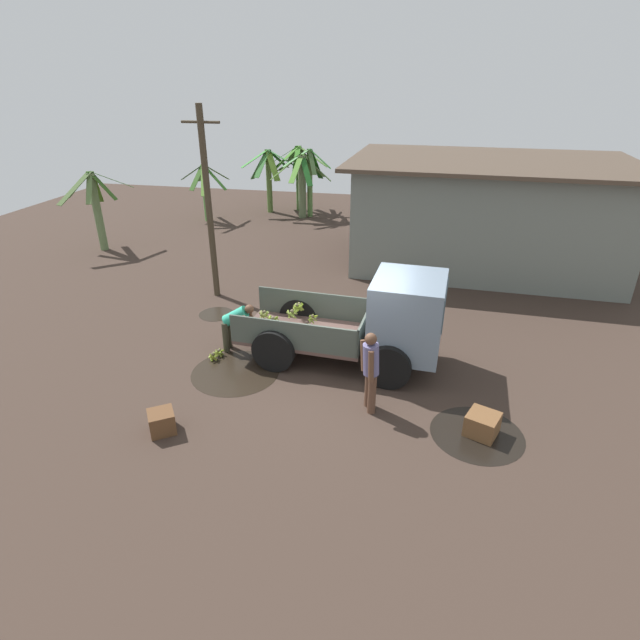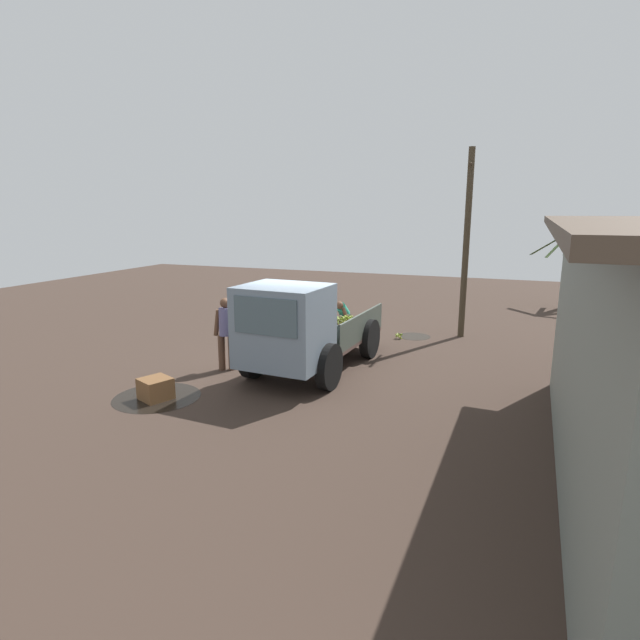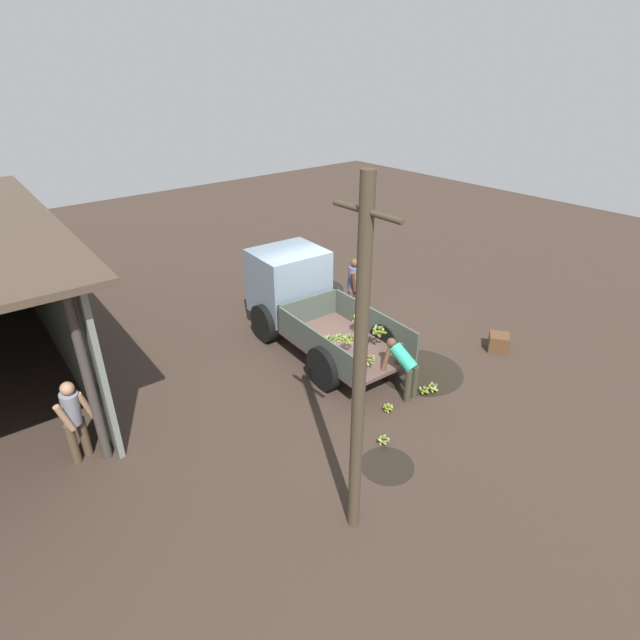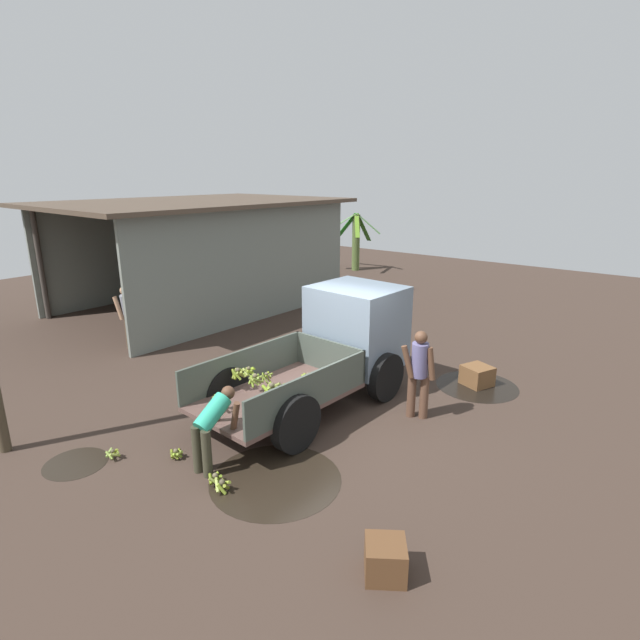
# 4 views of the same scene
# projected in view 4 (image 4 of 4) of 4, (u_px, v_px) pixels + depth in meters

# --- Properties ---
(ground) EXTENTS (36.00, 36.00, 0.00)m
(ground) POSITION_uv_depth(u_px,v_px,m) (328.00, 408.00, 9.52)
(ground) COLOR #3B2D25
(mud_patch_0) EXTENTS (0.95, 0.95, 0.01)m
(mud_patch_0) POSITION_uv_depth(u_px,v_px,m) (76.00, 463.00, 7.69)
(mud_patch_0) COLOR black
(mud_patch_0) RESTS_ON ground
(mud_patch_1) EXTENTS (1.93, 1.93, 0.01)m
(mud_patch_1) POSITION_uv_depth(u_px,v_px,m) (276.00, 480.00, 7.28)
(mud_patch_1) COLOR black
(mud_patch_1) RESTS_ON ground
(mud_patch_2) EXTENTS (1.68, 1.68, 0.01)m
(mud_patch_2) POSITION_uv_depth(u_px,v_px,m) (477.00, 386.00, 10.47)
(mud_patch_2) COLOR black
(mud_patch_2) RESTS_ON ground
(cargo_truck) EXTENTS (4.59, 2.24, 2.12)m
(cargo_truck) POSITION_uv_depth(u_px,v_px,m) (342.00, 340.00, 9.94)
(cargo_truck) COLOR brown
(cargo_truck) RESTS_ON ground
(warehouse_shed) EXTENTS (9.25, 6.51, 3.47)m
(warehouse_shed) POSITION_uv_depth(u_px,v_px,m) (208.00, 230.00, 16.36)
(warehouse_shed) COLOR slate
(warehouse_shed) RESTS_ON ground
(banana_palm_0) EXTENTS (2.13, 2.50, 2.57)m
(banana_palm_0) POSITION_uv_depth(u_px,v_px,m) (356.00, 241.00, 22.58)
(banana_palm_0) COLOR #516732
(banana_palm_0) RESTS_ON ground
(person_foreground_visitor) EXTENTS (0.47, 0.60, 1.66)m
(person_foreground_visitor) POSITION_uv_depth(u_px,v_px,m) (419.00, 370.00, 8.89)
(person_foreground_visitor) COLOR brown
(person_foreground_visitor) RESTS_ON ground
(person_worker_loading) EXTENTS (0.77, 0.63, 1.20)m
(person_worker_loading) POSITION_uv_depth(u_px,v_px,m) (212.00, 424.00, 7.41)
(person_worker_loading) COLOR #393727
(person_worker_loading) RESTS_ON ground
(person_bystander_near_shed) EXTENTS (0.50, 0.66, 1.65)m
(person_bystander_near_shed) POSITION_uv_depth(u_px,v_px,m) (129.00, 314.00, 12.44)
(person_bystander_near_shed) COLOR brown
(person_bystander_near_shed) RESTS_ON ground
(banana_bunch_on_ground_0) EXTENTS (0.23, 0.23, 0.17)m
(banana_bunch_on_ground_0) POSITION_uv_depth(u_px,v_px,m) (113.00, 453.00, 7.78)
(banana_bunch_on_ground_0) COLOR brown
(banana_bunch_on_ground_0) RESTS_ON ground
(banana_bunch_on_ground_1) EXTENTS (0.24, 0.23, 0.20)m
(banana_bunch_on_ground_1) POSITION_uv_depth(u_px,v_px,m) (222.00, 485.00, 6.97)
(banana_bunch_on_ground_1) COLOR brown
(banana_bunch_on_ground_1) RESTS_ON ground
(banana_bunch_on_ground_2) EXTENTS (0.23, 0.24, 0.19)m
(banana_bunch_on_ground_2) POSITION_uv_depth(u_px,v_px,m) (215.00, 478.00, 7.14)
(banana_bunch_on_ground_2) COLOR brown
(banana_bunch_on_ground_2) RESTS_ON ground
(banana_bunch_on_ground_3) EXTENTS (0.22, 0.22, 0.17)m
(banana_bunch_on_ground_3) POSITION_uv_depth(u_px,v_px,m) (176.00, 453.00, 7.79)
(banana_bunch_on_ground_3) COLOR brown
(banana_bunch_on_ground_3) RESTS_ON ground
(wooden_crate_0) EXTENTS (0.63, 0.63, 0.41)m
(wooden_crate_0) POSITION_uv_depth(u_px,v_px,m) (385.00, 559.00, 5.51)
(wooden_crate_0) COLOR brown
(wooden_crate_0) RESTS_ON ground
(wooden_crate_1) EXTENTS (0.70, 0.70, 0.41)m
(wooden_crate_1) POSITION_uv_depth(u_px,v_px,m) (477.00, 376.00, 10.49)
(wooden_crate_1) COLOR brown
(wooden_crate_1) RESTS_ON ground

